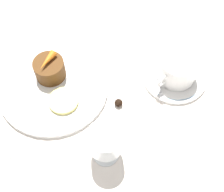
# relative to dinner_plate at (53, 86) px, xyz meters

# --- Properties ---
(ground_plane) EXTENTS (3.00, 3.00, 0.00)m
(ground_plane) POSITION_rel_dinner_plate_xyz_m (0.01, 0.02, -0.01)
(ground_plane) COLOR white
(dinner_plate) EXTENTS (0.27, 0.27, 0.01)m
(dinner_plate) POSITION_rel_dinner_plate_xyz_m (0.00, 0.00, 0.00)
(dinner_plate) COLOR white
(dinner_plate) RESTS_ON ground_plane
(saucer) EXTENTS (0.16, 0.16, 0.01)m
(saucer) POSITION_rel_dinner_plate_xyz_m (-0.24, 0.19, -0.00)
(saucer) COLOR white
(saucer) RESTS_ON ground_plane
(coffee_cup) EXTENTS (0.12, 0.10, 0.07)m
(coffee_cup) POSITION_rel_dinner_plate_xyz_m (-0.24, 0.19, 0.04)
(coffee_cup) COLOR white
(coffee_cup) RESTS_ON saucer
(spoon) EXTENTS (0.08, 0.10, 0.00)m
(spoon) POSITION_rel_dinner_plate_xyz_m (-0.18, 0.18, 0.00)
(spoon) COLOR silver
(spoon) RESTS_ON saucer
(wine_glass) EXTENTS (0.07, 0.07, 0.11)m
(wine_glass) POSITION_rel_dinner_plate_xyz_m (0.03, 0.21, 0.07)
(wine_glass) COLOR silver
(wine_glass) RESTS_ON ground_plane
(dessert_cake) EXTENTS (0.07, 0.07, 0.05)m
(dessert_cake) POSITION_rel_dinner_plate_xyz_m (-0.02, -0.03, 0.03)
(dessert_cake) COLOR #563314
(dessert_cake) RESTS_ON dinner_plate
(carrot_garnish) EXTENTS (0.06, 0.03, 0.02)m
(carrot_garnish) POSITION_rel_dinner_plate_xyz_m (-0.02, -0.03, 0.06)
(carrot_garnish) COLOR orange
(carrot_garnish) RESTS_ON dessert_cake
(pineapple_slice) EXTENTS (0.07, 0.07, 0.01)m
(pineapple_slice) POSITION_rel_dinner_plate_xyz_m (0.01, 0.05, 0.01)
(pineapple_slice) COLOR #EFE075
(pineapple_slice) RESTS_ON dinner_plate
(chocolate_truffle) EXTENTS (0.02, 0.02, 0.02)m
(chocolate_truffle) POSITION_rel_dinner_plate_xyz_m (-0.08, 0.15, 0.00)
(chocolate_truffle) COLOR black
(chocolate_truffle) RESTS_ON ground_plane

